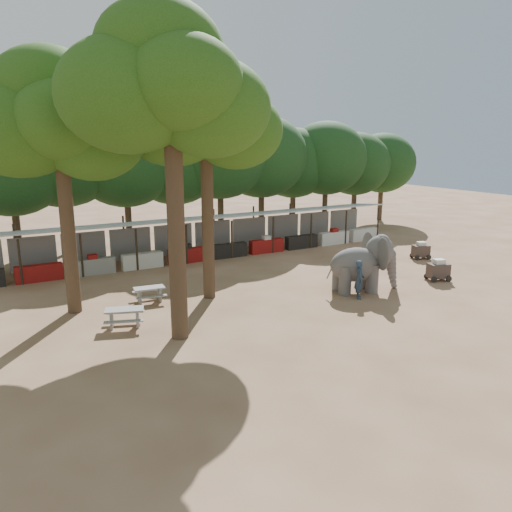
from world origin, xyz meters
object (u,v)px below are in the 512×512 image
yard_tree_back (201,112)px  handler (359,280)px  picnic_table_near (125,315)px  yard_tree_left (54,118)px  yard_tree_center (165,85)px  cart_back (421,250)px  elephant (364,263)px  picnic_table_far (149,292)px  cart_front (438,270)px

yard_tree_back → handler: yard_tree_back is taller
picnic_table_near → handler: bearing=9.3°
yard_tree_left → yard_tree_center: (3.00, -5.00, 1.01)m
yard_tree_center → cart_back: 20.46m
elephant → cart_back: elephant is taller
yard_tree_center → cart_back: size_ratio=9.32×
picnic_table_far → cart_front: size_ratio=1.09×
yard_tree_back → elephant: 10.59m
yard_tree_left → cart_back: bearing=-1.4°
yard_tree_left → picnic_table_near: bearing=-62.7°
yard_tree_left → picnic_table_far: yard_tree_left is taller
handler → picnic_table_far: (-8.83, 4.37, -0.48)m
yard_tree_left → elephant: 15.41m
picnic_table_far → cart_back: size_ratio=1.17×
picnic_table_near → yard_tree_back: bearing=43.8°
yard_tree_center → cart_front: (14.98, 0.49, -8.63)m
yard_tree_center → handler: 12.41m
yard_tree_center → cart_back: bearing=14.0°
yard_tree_center → yard_tree_back: bearing=53.1°
handler → picnic_table_near: 10.82m
elephant → yard_tree_center: bearing=-159.4°
picnic_table_near → picnic_table_far: bearing=73.5°
yard_tree_center → picnic_table_far: 9.87m
yard_tree_back → cart_front: yard_tree_back is taller
yard_tree_left → yard_tree_back: bearing=-9.5°
yard_tree_left → cart_front: bearing=-14.1°
handler → cart_front: bearing=-53.3°
picnic_table_near → cart_front: bearing=13.7°
handler → cart_front: (5.73, 0.32, -0.35)m
elephant → picnic_table_near: (-11.67, 0.89, -0.92)m
picnic_table_near → cart_back: size_ratio=1.45×
cart_back → yard_tree_back: bearing=-159.0°
picnic_table_near → cart_back: 19.56m
elephant → picnic_table_far: size_ratio=2.52×
yard_tree_center → cart_front: bearing=1.9°
yard_tree_left → handler: size_ratio=5.92×
yard_tree_center → yard_tree_back: yard_tree_center is taller
yard_tree_left → yard_tree_center: yard_tree_center is taller
yard_tree_center → elephant: bearing=5.8°
picnic_table_near → yard_tree_left: bearing=136.0°
elephant → cart_front: elephant is taller
cart_front → cart_back: cart_front is taller
yard_tree_left → picnic_table_far: size_ratio=7.29×
yard_tree_left → picnic_table_near: size_ratio=5.89×
yard_tree_back → picnic_table_far: size_ratio=7.52×
elephant → handler: 1.41m
yard_tree_center → handler: (9.25, 0.17, -8.28)m
picnic_table_near → picnic_table_far: picnic_table_near is taller
yard_tree_left → handler: (12.25, -4.83, -7.27)m
yard_tree_left → cart_front: 20.04m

